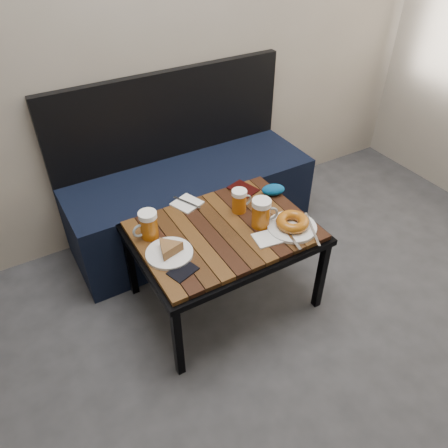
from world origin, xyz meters
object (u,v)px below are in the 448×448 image
bench (189,197)px  cafe_table (224,236)px  beer_mug_centre (240,201)px  plate_pie (169,250)px  plate_bagel (292,224)px  beer_mug_left (148,225)px  beer_mug_right (262,213)px  passport_navy (183,271)px  passport_burgundy (243,189)px  knit_pouch (273,190)px

bench → cafe_table: bench is taller
beer_mug_centre → plate_pie: (-0.43, -0.12, -0.04)m
cafe_table → plate_bagel: (0.27, -0.16, 0.07)m
beer_mug_left → plate_bagel: beer_mug_left is taller
beer_mug_right → passport_navy: bearing=-153.1°
cafe_table → passport_burgundy: passport_burgundy is taller
passport_navy → passport_burgundy: (0.54, 0.38, 0.00)m
beer_mug_right → knit_pouch: bearing=57.9°
beer_mug_right → passport_navy: (-0.45, -0.09, -0.07)m
plate_pie → beer_mug_centre: bearing=15.1°
beer_mug_right → knit_pouch: 0.27m
beer_mug_centre → plate_bagel: bearing=-62.3°
cafe_table → beer_mug_centre: bearing=31.6°
passport_burgundy → knit_pouch: knit_pouch is taller
cafe_table → passport_burgundy: (0.25, 0.23, 0.05)m
bench → passport_burgundy: bench is taller
plate_pie → knit_pouch: size_ratio=1.72×
passport_burgundy → knit_pouch: size_ratio=1.19×
beer_mug_centre → beer_mug_right: (0.03, -0.15, 0.01)m
plate_bagel → passport_navy: bearing=179.9°
beer_mug_centre → plate_pie: 0.44m
beer_mug_centre → passport_navy: beer_mug_centre is taller
bench → beer_mug_centre: bench is taller
beer_mug_left → passport_burgundy: 0.58m
passport_burgundy → bench: bearing=97.4°
bench → passport_navy: bearing=-117.7°
cafe_table → plate_pie: bearing=-173.6°
beer_mug_left → beer_mug_centre: bearing=170.5°
beer_mug_centre → cafe_table: bearing=-150.7°
cafe_table → beer_mug_centre: beer_mug_centre is taller
plate_pie → knit_pouch: 0.67m
beer_mug_left → passport_burgundy: (0.57, 0.11, -0.06)m
plate_bagel → passport_burgundy: 0.39m
cafe_table → passport_burgundy: size_ratio=5.91×
passport_navy → knit_pouch: size_ratio=0.97×
beer_mug_right → plate_bagel: size_ratio=0.49×
plate_bagel → passport_navy: plate_bagel is taller
cafe_table → beer_mug_right: size_ratio=5.91×
beer_mug_left → beer_mug_centre: size_ratio=1.13×
passport_burgundy → cafe_table: bearing=-154.2°
beer_mug_centre → passport_burgundy: size_ratio=0.83×
plate_pie → passport_navy: (0.00, -0.12, -0.02)m
cafe_table → bench: bearing=80.5°
beer_mug_left → plate_bagel: 0.66m
plate_bagel → knit_pouch: (0.09, 0.27, -0.00)m
bench → cafe_table: size_ratio=1.67×
beer_mug_left → passport_navy: beer_mug_left is taller
beer_mug_centre → passport_navy: size_ratio=1.02×
beer_mug_left → knit_pouch: 0.68m
plate_pie → knit_pouch: plate_pie is taller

